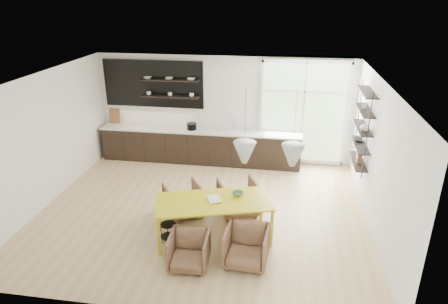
{
  "coord_description": "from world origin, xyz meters",
  "views": [
    {
      "loc": [
        1.64,
        -7.45,
        4.53
      ],
      "look_at": [
        0.38,
        0.6,
        1.18
      ],
      "focal_mm": 32.0,
      "sensor_mm": 36.0,
      "label": 1
    }
  ],
  "objects_px": {
    "wire_stool": "(168,230)",
    "dining_table": "(213,203)",
    "armchair_back_left": "(183,200)",
    "armchair_front_right": "(247,246)",
    "armchair_back_right": "(238,197)",
    "armchair_front_left": "(189,251)"
  },
  "relations": [
    {
      "from": "wire_stool",
      "to": "dining_table",
      "type": "bearing_deg",
      "value": 19.04
    },
    {
      "from": "armchair_back_left",
      "to": "armchair_front_right",
      "type": "bearing_deg",
      "value": 102.67
    },
    {
      "from": "armchair_back_right",
      "to": "armchair_front_left",
      "type": "relative_size",
      "value": 1.16
    },
    {
      "from": "dining_table",
      "to": "armchair_back_left",
      "type": "bearing_deg",
      "value": 120.62
    },
    {
      "from": "armchair_back_left",
      "to": "armchair_front_left",
      "type": "distance_m",
      "value": 1.77
    },
    {
      "from": "armchair_back_right",
      "to": "armchair_front_right",
      "type": "height_order",
      "value": "armchair_back_right"
    },
    {
      "from": "armchair_back_right",
      "to": "armchair_front_left",
      "type": "distance_m",
      "value": 2.03
    },
    {
      "from": "dining_table",
      "to": "armchair_front_left",
      "type": "bearing_deg",
      "value": -121.93
    },
    {
      "from": "armchair_back_right",
      "to": "armchair_front_left",
      "type": "height_order",
      "value": "armchair_back_right"
    },
    {
      "from": "dining_table",
      "to": "wire_stool",
      "type": "distance_m",
      "value": 1.01
    },
    {
      "from": "wire_stool",
      "to": "armchair_front_right",
      "type": "bearing_deg",
      "value": -15.35
    },
    {
      "from": "armchair_front_left",
      "to": "wire_stool",
      "type": "distance_m",
      "value": 0.87
    },
    {
      "from": "armchair_back_right",
      "to": "wire_stool",
      "type": "height_order",
      "value": "armchair_back_right"
    },
    {
      "from": "wire_stool",
      "to": "armchair_back_right",
      "type": "bearing_deg",
      "value": 47.02
    },
    {
      "from": "dining_table",
      "to": "armchair_back_right",
      "type": "height_order",
      "value": "dining_table"
    },
    {
      "from": "armchair_back_left",
      "to": "armchair_back_right",
      "type": "relative_size",
      "value": 0.93
    },
    {
      "from": "armchair_back_right",
      "to": "wire_stool",
      "type": "xyz_separation_m",
      "value": [
        -1.19,
        -1.28,
        -0.12
      ]
    },
    {
      "from": "dining_table",
      "to": "wire_stool",
      "type": "relative_size",
      "value": 6.16
    },
    {
      "from": "dining_table",
      "to": "armchair_back_right",
      "type": "xyz_separation_m",
      "value": [
        0.36,
        0.99,
        -0.37
      ]
    },
    {
      "from": "armchair_front_left",
      "to": "dining_table",
      "type": "bearing_deg",
      "value": 71.71
    },
    {
      "from": "armchair_back_right",
      "to": "armchair_back_left",
      "type": "bearing_deg",
      "value": -11.1
    },
    {
      "from": "armchair_front_left",
      "to": "armchair_front_right",
      "type": "xyz_separation_m",
      "value": [
        0.98,
        0.23,
        0.03
      ]
    }
  ]
}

